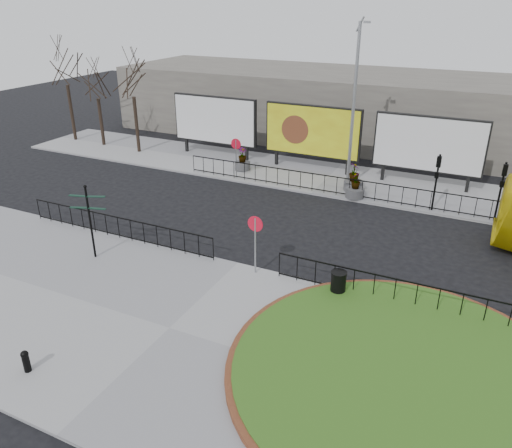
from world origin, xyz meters
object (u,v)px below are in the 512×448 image
Objects in this scene: planter_a at (242,162)px; planter_b at (354,181)px; bollard at (26,360)px; billboard_mid at (312,131)px; litter_bin at (338,284)px; planter_c at (355,189)px; lamp_post at (354,105)px; fingerpost_sign at (89,214)px.

planter_b is at bearing -4.30° from planter_a.
bollard is at bearing -81.80° from planter_a.
litter_bin is at bearing -66.17° from billboard_mid.
litter_bin is at bearing -78.08° from planter_c.
billboard_mid is 4.31× the size of planter_c.
lamp_post is 4.20m from planter_b.
planter_c is at bearing -69.62° from planter_b.
planter_a is at bearing -180.00° from lamp_post.
bollard is at bearing -101.81° from lamp_post.
planter_a is (-9.91, 11.61, 0.00)m from litter_bin.
lamp_post is at bearing 104.45° from litter_bin.
planter_a is 0.90× the size of planter_b.
lamp_post reaches higher than planter_a.
planter_b reaches higher than litter_bin.
lamp_post is at bearing 0.00° from planter_a.
fingerpost_sign reaches higher than planter_c.
billboard_mid is 8.57× the size of bollard.
fingerpost_sign is 14.87m from planter_b.
bollard is at bearing -131.65° from litter_bin.
billboard_mid is at bearing 113.83° from litter_bin.
planter_a is (-6.92, -0.00, -4.20)m from lamp_post.
litter_bin is at bearing -6.31° from fingerpost_sign.
billboard_mid is 21.68m from bollard.
lamp_post is at bearing 131.47° from planter_b.
fingerpost_sign is 10.48m from litter_bin.
fingerpost_sign is 2.02× the size of planter_b.
planter_b is at bearing 76.44° from bollard.
billboard_mid is 15.74m from fingerpost_sign.
billboard_mid is at bearing 59.34° from fingerpost_sign.
litter_bin is 0.62× the size of planter_b.
planter_c is at bearing -11.60° from planter_a.
fingerpost_sign is 13.26m from planter_a.
billboard_mid reaches higher than planter_a.
planter_c is (3.89, -3.57, -2.00)m from billboard_mid.
bollard is 0.50× the size of planter_c.
planter_b is at bearing 110.38° from planter_c.
planter_b is at bearing 43.45° from fingerpost_sign.
planter_c is at bearing -61.19° from lamp_post.
lamp_post reaches higher than bollard.
fingerpost_sign is 2.25× the size of planter_a.
lamp_post is at bearing 78.19° from bollard.
lamp_post is 2.83× the size of fingerpost_sign.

